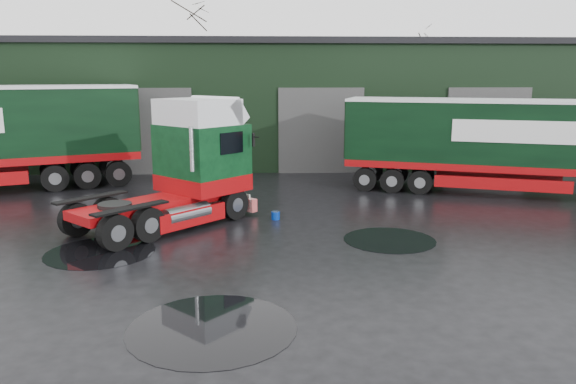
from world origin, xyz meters
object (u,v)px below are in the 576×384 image
Objects in this scene: hero_tractor at (157,165)px; tree_back_a at (189,72)px; lorry_right at (487,146)px; wash_bucket at (276,215)px; warehouse at (310,100)px; tree_back_b at (404,86)px.

tree_back_a reaches higher than hero_tractor.
lorry_right is 1.48× the size of tree_back_a.
wash_bucket is (-8.40, -3.74, -1.72)m from lorry_right.
lorry_right is 51.06× the size of wash_bucket.
warehouse is 12.60m from lorry_right.
hero_tractor is at bearing -85.47° from tree_back_a.
tree_back_a is (-14.00, 21.00, 2.90)m from lorry_right.
tree_back_a is at bearing 128.66° from warehouse.
hero_tractor is 12.80m from lorry_right.
warehouse is 3.41× the size of tree_back_a.
tree_back_a is 1.27× the size of tree_back_b.
wash_bucket is at bearing -99.26° from warehouse.
wash_bucket is 25.78m from tree_back_a.
hero_tractor is 25.73m from tree_back_a.
tree_back_a is at bearing 180.00° from tree_back_b.
warehouse is at bearing 80.74° from wash_bucket.
warehouse reaches higher than lorry_right.
tree_back_a is 16.03m from tree_back_b.
hero_tractor is at bearing -111.10° from warehouse.
wash_bucket is 0.04× the size of tree_back_b.
tree_back_a reaches higher than wash_bucket.
hero_tractor reaches higher than lorry_right.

